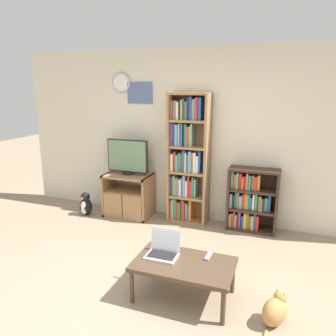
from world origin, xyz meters
name	(u,v)px	position (x,y,z in m)	size (l,w,h in m)	color
ground_plane	(133,308)	(0.00, 0.00, 0.00)	(18.00, 18.00, 0.00)	gray
wall_back	(200,136)	(-0.01, 2.37, 1.31)	(6.08, 0.09, 2.60)	beige
tv_stand	(128,195)	(-1.09, 2.06, 0.34)	(0.74, 0.49, 0.68)	#9E754C
television	(128,157)	(-1.10, 2.09, 0.97)	(0.68, 0.18, 0.56)	black
bookshelf_tall	(187,159)	(-0.15, 2.19, 0.98)	(0.60, 0.31, 1.96)	#9E754C
bookshelf_short	(250,200)	(0.80, 2.19, 0.45)	(0.70, 0.30, 0.92)	#3D281E
coffee_table	(184,266)	(0.39, 0.32, 0.34)	(0.97, 0.59, 0.38)	#4C3828
laptop	(164,249)	(0.16, 0.40, 0.45)	(0.32, 0.27, 0.25)	silver
remote_near_laptop	(208,256)	(0.59, 0.50, 0.39)	(0.05, 0.16, 0.02)	#99999E
cat	(275,310)	(1.27, 0.25, 0.13)	(0.30, 0.52, 0.30)	#B78447
penguin_figurine	(86,205)	(-1.75, 1.82, 0.17)	(0.21, 0.19, 0.38)	black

